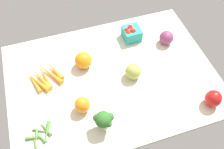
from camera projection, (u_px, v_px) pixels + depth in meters
tablecloth at (112, 78)px, 129.70cm from camera, size 104.00×76.00×2.00cm
bell_pepper_red at (213, 99)px, 116.32cm from camera, size 10.73×10.73×8.71cm
heirloom_tomato_orange at (83, 60)px, 129.50cm from camera, size 8.81×8.81×8.81cm
berry_basket at (131, 33)px, 141.77cm from camera, size 9.35×9.35×8.21cm
bell_pepper_orange at (82, 105)px, 114.62cm from camera, size 8.80×8.80×8.26cm
okra_pile at (41, 134)px, 109.88cm from camera, size 12.17×14.99×1.90cm
red_onion_near_basket at (166, 38)px, 139.76cm from camera, size 7.69×7.69×7.69cm
carrot_bunch at (45, 77)px, 127.38cm from camera, size 19.33×18.68×2.82cm
broccoli_head at (104, 120)px, 107.23cm from camera, size 8.83×7.67×11.10cm
heirloom_tomato_green at (133, 71)px, 125.87cm from camera, size 8.11×8.11×8.11cm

